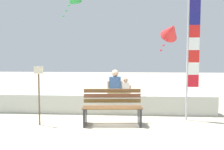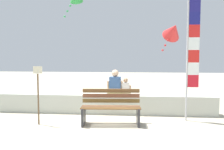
{
  "view_description": "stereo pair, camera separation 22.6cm",
  "coord_description": "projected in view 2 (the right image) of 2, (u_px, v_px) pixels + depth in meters",
  "views": [
    {
      "loc": [
        0.77,
        -6.42,
        1.74
      ],
      "look_at": [
        0.25,
        1.02,
        1.17
      ],
      "focal_mm": 39.59,
      "sensor_mm": 36.0,
      "label": 1
    },
    {
      "loc": [
        0.99,
        -6.4,
        1.74
      ],
      "look_at": [
        0.25,
        1.02,
        1.17
      ],
      "focal_mm": 39.59,
      "sensor_mm": 36.0,
      "label": 2
    }
  ],
  "objects": [
    {
      "name": "person_child",
      "position": [
        126.0,
        88.0,
        7.5
      ],
      "size": [
        0.34,
        0.25,
        0.52
      ],
      "color": "tan",
      "rests_on": "seawall_ledge"
    },
    {
      "name": "flag_banner",
      "position": [
        191.0,
        51.0,
        6.54
      ],
      "size": [
        0.34,
        0.05,
        3.23
      ],
      "color": "#B7B7BC",
      "rests_on": "ground"
    },
    {
      "name": "park_bench",
      "position": [
        111.0,
        108.0,
        6.31
      ],
      "size": [
        1.54,
        0.72,
        0.88
      ],
      "color": "brown",
      "rests_on": "ground"
    },
    {
      "name": "seawall_ledge",
      "position": [
        104.0,
        104.0,
        7.57
      ],
      "size": [
        6.68,
        0.5,
        0.57
      ],
      "primitive_type": "cube",
      "color": "#B9BDAF",
      "rests_on": "ground"
    },
    {
      "name": "sign_post",
      "position": [
        38.0,
        91.0,
        6.25
      ],
      "size": [
        0.24,
        0.04,
        1.49
      ],
      "color": "brown",
      "rests_on": "ground"
    },
    {
      "name": "kite_red",
      "position": [
        173.0,
        31.0,
        9.05
      ],
      "size": [
        0.85,
        0.99,
        1.19
      ],
      "color": "red"
    },
    {
      "name": "person_adult",
      "position": [
        115.0,
        85.0,
        7.52
      ],
      "size": [
        0.5,
        0.36,
        0.76
      ],
      "color": "tan",
      "rests_on": "seawall_ledge"
    },
    {
      "name": "ground_plane",
      "position": [
        99.0,
        122.0,
        6.58
      ],
      "size": [
        40.0,
        40.0,
        0.0
      ],
      "primitive_type": "plane",
      "color": "#B6AC94"
    }
  ]
}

